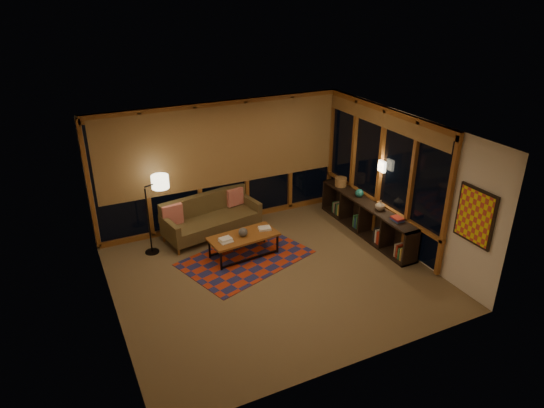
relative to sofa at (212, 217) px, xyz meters
name	(u,v)px	position (x,y,z in m)	size (l,w,h in m)	color
floor	(273,276)	(0.46, -1.98, -0.41)	(5.50, 5.00, 0.01)	olive
ceiling	(273,132)	(0.46, -1.98, 2.29)	(5.50, 5.00, 0.01)	silver
walls	(273,209)	(0.46, -1.98, 0.94)	(5.51, 5.01, 2.70)	silver
window_wall_back	(223,165)	(0.46, 0.45, 0.94)	(5.30, 0.16, 2.60)	#A25521
window_wall_right	(379,173)	(3.14, -1.38, 0.94)	(0.16, 3.70, 2.60)	#A25521
wall_art	(475,216)	(3.17, -3.83, 1.04)	(0.06, 0.74, 0.94)	#CB3F2A
wall_sconce	(382,166)	(3.08, -1.53, 1.14)	(0.12, 0.18, 0.22)	#FFF1BF
sofa	(212,217)	(0.00, 0.00, 0.00)	(2.00, 0.81, 0.82)	brown
pillow_left	(172,214)	(-0.80, 0.06, 0.21)	(0.42, 0.14, 0.42)	#CB0605
pillow_right	(235,198)	(0.66, 0.33, 0.19)	(0.38, 0.13, 0.38)	#CB0605
area_rug	(246,258)	(0.25, -1.20, -0.40)	(2.34, 1.56, 0.01)	#B53214
coffee_table	(244,246)	(0.26, -1.08, -0.19)	(1.33, 0.61, 0.44)	#A25521
book_stack_a	(226,240)	(-0.13, -1.16, 0.07)	(0.24, 0.19, 0.07)	white
book_stack_b	(265,228)	(0.74, -1.03, 0.06)	(0.24, 0.19, 0.05)	white
ceramic_pot	(243,232)	(0.25, -1.11, 0.12)	(0.18, 0.18, 0.18)	black
floor_lamp	(148,217)	(-1.33, -0.17, 0.36)	(0.51, 0.33, 1.53)	black
bookshelf	(366,218)	(2.95, -1.34, -0.05)	(0.40, 2.89, 0.72)	black
basket	(341,182)	(2.93, -0.36, 0.41)	(0.26, 0.26, 0.20)	#A17B4A
teal_bowl	(359,193)	(2.95, -1.04, 0.40)	(0.18, 0.18, 0.18)	#1B6661
vase	(380,205)	(2.95, -1.75, 0.42)	(0.20, 0.20, 0.21)	tan
shelf_book_stack	(397,219)	(2.95, -2.29, 0.35)	(0.17, 0.24, 0.07)	white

